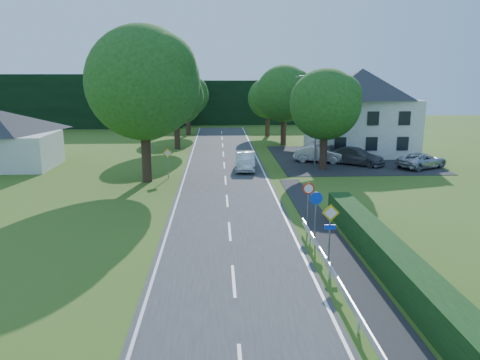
{
  "coord_description": "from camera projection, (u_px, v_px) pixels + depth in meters",
  "views": [
    {
      "loc": [
        -0.58,
        -11.28,
        8.11
      ],
      "look_at": [
        0.74,
        16.04,
        1.86
      ],
      "focal_mm": 35.0,
      "sensor_mm": 36.0,
      "label": 1
    }
  ],
  "objects": [
    {
      "name": "sign_speed_limit",
      "position": [
        308.0,
        194.0,
        25.26
      ],
      "size": [
        0.64,
        0.11,
        2.37
      ],
      "color": "gray",
      "rests_on": "ground"
    },
    {
      "name": "streetlight",
      "position": [
        315.0,
        116.0,
        41.42
      ],
      "size": [
        2.03,
        0.18,
        8.0
      ],
      "color": "gray",
      "rests_on": "ground"
    },
    {
      "name": "footpath",
      "position": [
        392.0,
        332.0,
        15.0
      ],
      "size": [
        1.5,
        44.0,
        0.04
      ],
      "primitive_type": "cube",
      "color": "black",
      "rests_on": "ground"
    },
    {
      "name": "sign_roundabout",
      "position": [
        316.0,
        205.0,
        23.34
      ],
      "size": [
        0.64,
        0.08,
        2.37
      ],
      "color": "gray",
      "rests_on": "ground"
    },
    {
      "name": "line_edge_right",
      "position": [
        273.0,
        192.0,
        32.44
      ],
      "size": [
        0.12,
        80.0,
        0.01
      ],
      "primitive_type": "cube",
      "color": "white",
      "rests_on": "road"
    },
    {
      "name": "parked_car_grey",
      "position": [
        356.0,
        156.0,
        42.35
      ],
      "size": [
        5.47,
        4.89,
        1.53
      ],
      "primitive_type": "imported",
      "rotation": [
        0.0,
        0.0,
        0.92
      ],
      "color": "#525157",
      "rests_on": "parking_pad"
    },
    {
      "name": "parked_car_silver_b",
      "position": [
        422.0,
        160.0,
        40.74
      ],
      "size": [
        5.23,
        4.14,
        1.32
      ],
      "primitive_type": "imported",
      "rotation": [
        0.0,
        0.0,
        2.05
      ],
      "color": "silver",
      "rests_on": "parking_pad"
    },
    {
      "name": "tree_main",
      "position": [
        144.0,
        105.0,
        34.61
      ],
      "size": [
        9.4,
        9.4,
        11.64
      ],
      "primitive_type": null,
      "color": "#1E4615",
      "rests_on": "ground"
    },
    {
      "name": "tree_right_back",
      "position": [
        268.0,
        107.0,
        60.95
      ],
      "size": [
        6.2,
        6.2,
        7.56
      ],
      "primitive_type": null,
      "color": "#1E4615",
      "rests_on": "ground"
    },
    {
      "name": "parking_pad",
      "position": [
        347.0,
        158.0,
        45.52
      ],
      "size": [
        14.0,
        16.0,
        0.04
      ],
      "primitive_type": "cube",
      "color": "black",
      "rests_on": "ground"
    },
    {
      "name": "hedge_right",
      "position": [
        475.0,
        349.0,
        12.98
      ],
      "size": [
        1.2,
        30.0,
        1.3
      ],
      "primitive_type": "cube",
      "color": "black",
      "rests_on": "ground"
    },
    {
      "name": "road",
      "position": [
        227.0,
        193.0,
        32.29
      ],
      "size": [
        7.0,
        80.0,
        0.04
      ],
      "primitive_type": "cube",
      "color": "#353537",
      "rests_on": "ground"
    },
    {
      "name": "tree_right_far",
      "position": [
        284.0,
        106.0,
        53.04
      ],
      "size": [
        7.4,
        7.4,
        9.09
      ],
      "primitive_type": null,
      "color": "#1E4615",
      "rests_on": "ground"
    },
    {
      "name": "line_centre",
      "position": [
        227.0,
        193.0,
        32.29
      ],
      "size": [
        0.12,
        80.0,
        0.01
      ],
      "primitive_type": null,
      "color": "white",
      "rests_on": "road"
    },
    {
      "name": "treeline_left",
      "position": [
        37.0,
        101.0,
        70.98
      ],
      "size": [
        44.0,
        6.0,
        8.0
      ],
      "primitive_type": "cube",
      "color": "black",
      "rests_on": "ground"
    },
    {
      "name": "motorcycle",
      "position": [
        244.0,
        160.0,
        41.69
      ],
      "size": [
        1.11,
        2.17,
        1.09
      ],
      "primitive_type": "imported",
      "rotation": [
        0.0,
        0.0,
        0.19
      ],
      "color": "black",
      "rests_on": "road"
    },
    {
      "name": "moving_car",
      "position": [
        245.0,
        161.0,
        39.89
      ],
      "size": [
        1.88,
        4.7,
        1.52
      ],
      "primitive_type": "imported",
      "rotation": [
        0.0,
        0.0,
        -0.06
      ],
      "color": "silver",
      "rests_on": "road"
    },
    {
      "name": "treeline_right",
      "position": [
        269.0,
        102.0,
        76.68
      ],
      "size": [
        30.0,
        5.0,
        7.0
      ],
      "primitive_type": "cube",
      "color": "black",
      "rests_on": "ground"
    },
    {
      "name": "parked_car_silver_a",
      "position": [
        319.0,
        154.0,
        43.43
      ],
      "size": [
        4.98,
        3.08,
        1.55
      ],
      "primitive_type": "imported",
      "rotation": [
        0.0,
        0.0,
        1.24
      ],
      "color": "silver",
      "rests_on": "parking_pad"
    },
    {
      "name": "line_edge_left",
      "position": [
        179.0,
        194.0,
        32.13
      ],
      "size": [
        0.12,
        80.0,
        0.01
      ],
      "primitive_type": "cube",
      "color": "white",
      "rests_on": "road"
    },
    {
      "name": "house_white",
      "position": [
        360.0,
        111.0,
        47.55
      ],
      "size": [
        10.6,
        8.4,
        8.6
      ],
      "color": "silver",
      "rests_on": "ground"
    },
    {
      "name": "tree_left_back",
      "position": [
        188.0,
        105.0,
        62.34
      ],
      "size": [
        6.6,
        6.6,
        8.07
      ],
      "primitive_type": null,
      "color": "#1E4615",
      "rests_on": "ground"
    },
    {
      "name": "tree_left_far",
      "position": [
        176.0,
        110.0,
        50.58
      ],
      "size": [
        7.0,
        7.0,
        8.58
      ],
      "primitive_type": null,
      "color": "#1E4615",
      "rests_on": "ground"
    },
    {
      "name": "sign_priority_right",
      "position": [
        330.0,
        222.0,
        20.39
      ],
      "size": [
        0.78,
        0.09,
        2.59
      ],
      "color": "gray",
      "rests_on": "ground"
    },
    {
      "name": "tree_right_mid",
      "position": [
        325.0,
        120.0,
        39.53
      ],
      "size": [
        7.0,
        7.0,
        8.58
      ],
      "primitive_type": null,
      "color": "#1E4615",
      "rests_on": "ground"
    },
    {
      "name": "parasol",
      "position": [
        319.0,
        152.0,
        42.57
      ],
      "size": [
        2.42,
        2.47,
        2.16
      ],
      "primitive_type": "imported",
      "rotation": [
        0.0,
        0.0,
        0.03
      ],
      "color": "red",
      "rests_on": "parking_pad"
    },
    {
      "name": "sign_priority_left",
      "position": [
        168.0,
        157.0,
        36.55
      ],
      "size": [
        0.78,
        0.09,
        2.44
      ],
      "color": "gray",
      "rests_on": "ground"
    }
  ]
}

